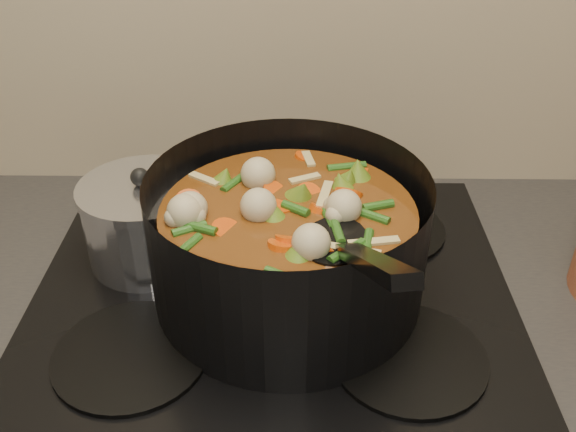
{
  "coord_description": "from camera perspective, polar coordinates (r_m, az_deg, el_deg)",
  "views": [
    {
      "loc": [
        0.03,
        1.27,
        1.47
      ],
      "look_at": [
        0.02,
        1.92,
        1.05
      ],
      "focal_mm": 40.0,
      "sensor_mm": 36.0,
      "label": 1
    }
  ],
  "objects": [
    {
      "name": "stockpot",
      "position": [
        0.79,
        0.03,
        -2.47
      ],
      "size": [
        0.36,
        0.46,
        0.25
      ],
      "rotation": [
        0.0,
        0.0,
        -0.05
      ],
      "color": "black",
      "rests_on": "stovetop"
    },
    {
      "name": "stovetop",
      "position": [
        0.86,
        -1.31,
        -6.62
      ],
      "size": [
        0.62,
        0.54,
        0.03
      ],
      "color": "black",
      "rests_on": "counter"
    },
    {
      "name": "saucepan",
      "position": [
        0.89,
        -12.49,
        -0.47
      ],
      "size": [
        0.17,
        0.17,
        0.14
      ],
      "rotation": [
        0.0,
        0.0,
        0.15
      ],
      "color": "silver",
      "rests_on": "stovetop"
    }
  ]
}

